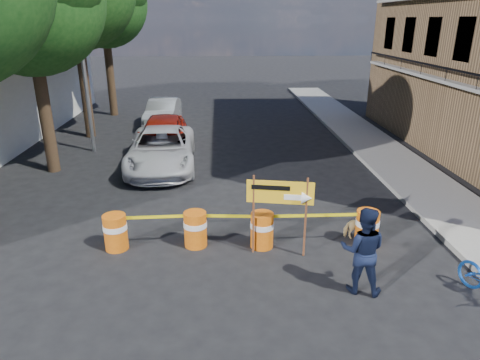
{
  "coord_description": "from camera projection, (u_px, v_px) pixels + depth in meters",
  "views": [
    {
      "loc": [
        -0.63,
        -8.41,
        5.31
      ],
      "look_at": [
        -0.09,
        2.22,
        1.3
      ],
      "focal_mm": 32.0,
      "sensor_mm": 36.0,
      "label": 1
    }
  ],
  "objects": [
    {
      "name": "ground",
      "position": [
        249.0,
        267.0,
        9.76
      ],
      "size": [
        120.0,
        120.0,
        0.0
      ],
      "primitive_type": "plane",
      "color": "black",
      "rests_on": "ground"
    },
    {
      "name": "sidewalk_east",
      "position": [
        406.0,
        172.0,
        15.63
      ],
      "size": [
        2.4,
        40.0,
        0.15
      ],
      "primitive_type": "cube",
      "color": "gray",
      "rests_on": "ground"
    },
    {
      "name": "tree_far",
      "position": [
        104.0,
        1.0,
        23.14
      ],
      "size": [
        5.04,
        4.8,
        8.84
      ],
      "color": "#332316",
      "rests_on": "ground"
    },
    {
      "name": "streetlamp",
      "position": [
        83.0,
        45.0,
        16.81
      ],
      "size": [
        1.25,
        0.18,
        8.0
      ],
      "color": "gray",
      "rests_on": "ground"
    },
    {
      "name": "barrel_far_left",
      "position": [
        115.0,
        231.0,
        10.39
      ],
      "size": [
        0.58,
        0.58,
        0.9
      ],
      "color": "#D0580C",
      "rests_on": "ground"
    },
    {
      "name": "barrel_mid_left",
      "position": [
        195.0,
        228.0,
        10.54
      ],
      "size": [
        0.58,
        0.58,
        0.9
      ],
      "color": "#D0580C",
      "rests_on": "ground"
    },
    {
      "name": "barrel_mid_right",
      "position": [
        262.0,
        229.0,
        10.49
      ],
      "size": [
        0.58,
        0.58,
        0.9
      ],
      "color": "#D0580C",
      "rests_on": "ground"
    },
    {
      "name": "barrel_far_right",
      "position": [
        367.0,
        227.0,
        10.62
      ],
      "size": [
        0.58,
        0.58,
        0.9
      ],
      "color": "#D0580C",
      "rests_on": "ground"
    },
    {
      "name": "detour_sign",
      "position": [
        289.0,
        199.0,
        9.77
      ],
      "size": [
        1.53,
        0.45,
        1.99
      ],
      "rotation": [
        0.0,
        0.0,
        -0.18
      ],
      "color": "#592D19",
      "rests_on": "ground"
    },
    {
      "name": "pedestrian",
      "position": [
        363.0,
        250.0,
        8.62
      ],
      "size": [
        1.09,
        0.96,
        1.87
      ],
      "primitive_type": "imported",
      "rotation": [
        0.0,
        0.0,
        2.82
      ],
      "color": "black",
      "rests_on": "ground"
    },
    {
      "name": "dog",
      "position": [
        359.0,
        228.0,
        10.91
      ],
      "size": [
        0.77,
        0.38,
        0.64
      ],
      "primitive_type": "imported",
      "rotation": [
        0.0,
        0.0,
        1.52
      ],
      "color": "#DEC27F",
      "rests_on": "ground"
    },
    {
      "name": "suv_white",
      "position": [
        162.0,
        149.0,
        16.09
      ],
      "size": [
        2.68,
        5.37,
        1.46
      ],
      "primitive_type": "imported",
      "rotation": [
        0.0,
        0.0,
        0.05
      ],
      "color": "silver",
      "rests_on": "ground"
    },
    {
      "name": "sedan_red",
      "position": [
        163.0,
        135.0,
        17.76
      ],
      "size": [
        1.95,
        4.73,
        1.6
      ],
      "primitive_type": "imported",
      "rotation": [
        0.0,
        0.0,
        0.01
      ],
      "color": "#9E1A0D",
      "rests_on": "ground"
    },
    {
      "name": "sedan_silver",
      "position": [
        163.0,
        112.0,
        22.6
      ],
      "size": [
        1.67,
        4.29,
        1.39
      ],
      "primitive_type": "imported",
      "rotation": [
        0.0,
        0.0,
        -0.05
      ],
      "color": "#A9ACB1",
      "rests_on": "ground"
    }
  ]
}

